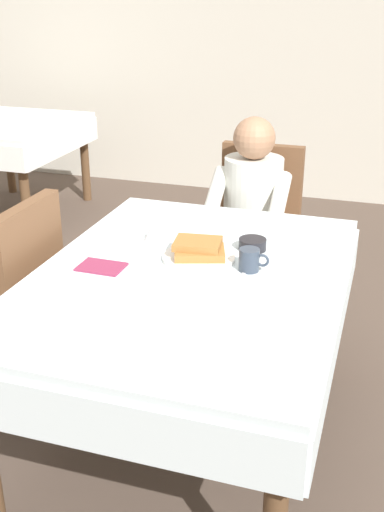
{
  "coord_description": "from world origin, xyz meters",
  "views": [
    {
      "loc": [
        0.65,
        -2.0,
        1.72
      ],
      "look_at": [
        0.0,
        0.04,
        0.79
      ],
      "focal_mm": 44.34,
      "sensor_mm": 36.0,
      "label": 1
    }
  ],
  "objects_px": {
    "spoon_near_edge": "(174,301)",
    "syrup_pitcher": "(153,232)",
    "breakfast_stack": "(199,249)",
    "cup_coffee": "(250,260)",
    "knife_right_of_plate": "(246,267)",
    "bowl_butter": "(252,244)",
    "chair_left_side": "(12,294)",
    "chair_diner": "(256,221)",
    "plate_breakfast": "(199,258)",
    "diner_person": "(251,206)",
    "dining_table_main": "(189,294)",
    "background_table_far": "(12,137)",
    "fork_left_of_plate": "(151,255)"
  },
  "relations": [
    {
      "from": "dining_table_main",
      "to": "chair_diner",
      "type": "relative_size",
      "value": 1.64
    },
    {
      "from": "cup_coffee",
      "to": "breakfast_stack",
      "type": "bearing_deg",
      "value": 168.83
    },
    {
      "from": "fork_left_of_plate",
      "to": "knife_right_of_plate",
      "type": "xyz_separation_m",
      "value": [
        0.38,
        0.0,
        0.0
      ]
    },
    {
      "from": "breakfast_stack",
      "to": "spoon_near_edge",
      "type": "height_order",
      "value": "breakfast_stack"
    },
    {
      "from": "breakfast_stack",
      "to": "cup_coffee",
      "type": "xyz_separation_m",
      "value": [
        0.21,
        -0.04,
        -0.0
      ]
    },
    {
      "from": "background_table_far",
      "to": "diner_person",
      "type": "bearing_deg",
      "value": -28.77
    },
    {
      "from": "diner_person",
      "to": "fork_left_of_plate",
      "type": "height_order",
      "value": "diner_person"
    },
    {
      "from": "chair_diner",
      "to": "cup_coffee",
      "type": "relative_size",
      "value": 8.23
    },
    {
      "from": "chair_left_side",
      "to": "bowl_butter",
      "type": "height_order",
      "value": "chair_left_side"
    },
    {
      "from": "spoon_near_edge",
      "to": "syrup_pitcher",
      "type": "bearing_deg",
      "value": 104.27
    },
    {
      "from": "breakfast_stack",
      "to": "background_table_far",
      "type": "xyz_separation_m",
      "value": [
        -2.16,
        2.08,
        -0.16
      ]
    },
    {
      "from": "dining_table_main",
      "to": "cup_coffee",
      "type": "bearing_deg",
      "value": 21.99
    },
    {
      "from": "dining_table_main",
      "to": "knife_right_of_plate",
      "type": "distance_m",
      "value": 0.24
    },
    {
      "from": "diner_person",
      "to": "spoon_near_edge",
      "type": "distance_m",
      "value": 1.25
    },
    {
      "from": "dining_table_main",
      "to": "fork_left_of_plate",
      "type": "xyz_separation_m",
      "value": [
        -0.19,
        0.1,
        0.09
      ]
    },
    {
      "from": "cup_coffee",
      "to": "dining_table_main",
      "type": "bearing_deg",
      "value": -158.01
    },
    {
      "from": "breakfast_stack",
      "to": "syrup_pitcher",
      "type": "relative_size",
      "value": 2.78
    },
    {
      "from": "dining_table_main",
      "to": "chair_left_side",
      "type": "distance_m",
      "value": 0.78
    },
    {
      "from": "breakfast_stack",
      "to": "bowl_butter",
      "type": "relative_size",
      "value": 2.02
    },
    {
      "from": "chair_left_side",
      "to": "breakfast_stack",
      "type": "distance_m",
      "value": 0.82
    },
    {
      "from": "cup_coffee",
      "to": "syrup_pitcher",
      "type": "xyz_separation_m",
      "value": [
        -0.45,
        0.17,
        -0.01
      ]
    },
    {
      "from": "chair_diner",
      "to": "background_table_far",
      "type": "bearing_deg",
      "value": -25.5
    },
    {
      "from": "dining_table_main",
      "to": "diner_person",
      "type": "bearing_deg",
      "value": 89.7
    },
    {
      "from": "chair_left_side",
      "to": "bowl_butter",
      "type": "distance_m",
      "value": 1.01
    },
    {
      "from": "chair_diner",
      "to": "diner_person",
      "type": "height_order",
      "value": "diner_person"
    },
    {
      "from": "fork_left_of_plate",
      "to": "chair_diner",
      "type": "bearing_deg",
      "value": -16.74
    },
    {
      "from": "chair_diner",
      "to": "plate_breakfast",
      "type": "height_order",
      "value": "chair_diner"
    },
    {
      "from": "cup_coffee",
      "to": "bowl_butter",
      "type": "height_order",
      "value": "cup_coffee"
    },
    {
      "from": "dining_table_main",
      "to": "plate_breakfast",
      "type": "relative_size",
      "value": 5.44
    },
    {
      "from": "diner_person",
      "to": "bowl_butter",
      "type": "relative_size",
      "value": 10.18
    },
    {
      "from": "plate_breakfast",
      "to": "spoon_near_edge",
      "type": "xyz_separation_m",
      "value": [
        0.02,
        -0.36,
        -0.01
      ]
    },
    {
      "from": "syrup_pitcher",
      "to": "knife_right_of_plate",
      "type": "height_order",
      "value": "syrup_pitcher"
    },
    {
      "from": "background_table_far",
      "to": "cup_coffee",
      "type": "bearing_deg",
      "value": -41.8
    },
    {
      "from": "bowl_butter",
      "to": "chair_left_side",
      "type": "bearing_deg",
      "value": -163.29
    },
    {
      "from": "chair_diner",
      "to": "spoon_near_edge",
      "type": "relative_size",
      "value": 6.2
    },
    {
      "from": "syrup_pitcher",
      "to": "spoon_near_edge",
      "type": "bearing_deg",
      "value": -61.75
    },
    {
      "from": "dining_table_main",
      "to": "bowl_butter",
      "type": "height_order",
      "value": "bowl_butter"
    },
    {
      "from": "breakfast_stack",
      "to": "syrup_pitcher",
      "type": "xyz_separation_m",
      "value": [
        -0.24,
        0.13,
        -0.01
      ]
    },
    {
      "from": "dining_table_main",
      "to": "chair_diner",
      "type": "distance_m",
      "value": 1.18
    },
    {
      "from": "knife_right_of_plate",
      "to": "spoon_near_edge",
      "type": "distance_m",
      "value": 0.38
    },
    {
      "from": "cup_coffee",
      "to": "background_table_far",
      "type": "relative_size",
      "value": 0.1
    },
    {
      "from": "breakfast_stack",
      "to": "knife_right_of_plate",
      "type": "relative_size",
      "value": 1.11
    },
    {
      "from": "dining_table_main",
      "to": "chair_left_side",
      "type": "height_order",
      "value": "chair_left_side"
    },
    {
      "from": "bowl_butter",
      "to": "spoon_near_edge",
      "type": "xyz_separation_m",
      "value": [
        -0.15,
        -0.52,
        -0.02
      ]
    },
    {
      "from": "chair_diner",
      "to": "syrup_pitcher",
      "type": "height_order",
      "value": "chair_diner"
    },
    {
      "from": "chair_left_side",
      "to": "fork_left_of_plate",
      "type": "height_order",
      "value": "chair_left_side"
    },
    {
      "from": "knife_right_of_plate",
      "to": "fork_left_of_plate",
      "type": "bearing_deg",
      "value": 84.73
    },
    {
      "from": "bowl_butter",
      "to": "diner_person",
      "type": "bearing_deg",
      "value": 103.06
    },
    {
      "from": "plate_breakfast",
      "to": "dining_table_main",
      "type": "bearing_deg",
      "value": -90.76
    },
    {
      "from": "dining_table_main",
      "to": "knife_right_of_plate",
      "type": "xyz_separation_m",
      "value": [
        0.19,
        0.1,
        0.09
      ]
    }
  ]
}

